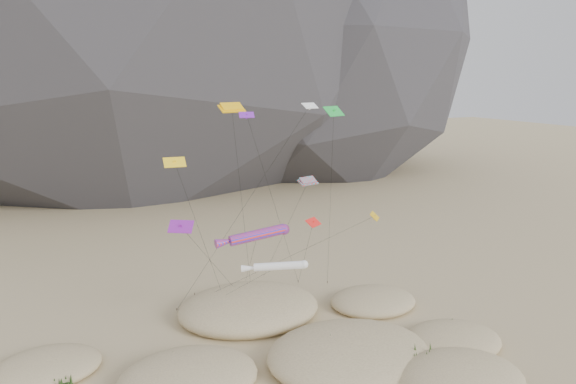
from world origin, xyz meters
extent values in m
ellipsoid|color=black|center=(56.00, 110.00, 38.00)|extent=(130.55, 126.41, 100.00)
ellipsoid|color=#CCB789|center=(11.49, -5.94, 0.78)|extent=(12.13, 10.31, 3.48)
ellipsoid|color=#CCB789|center=(-10.53, 4.89, 0.70)|extent=(12.88, 10.95, 3.13)
ellipsoid|color=#CCB789|center=(4.96, 2.36, 0.78)|extent=(16.79, 14.27, 3.47)
ellipsoid|color=#CCB789|center=(16.46, 0.78, 0.56)|extent=(10.44, 8.88, 2.49)
ellipsoid|color=#CCB789|center=(-0.10, 16.71, 0.87)|extent=(16.69, 14.18, 3.89)
ellipsoid|color=#CCB789|center=(14.67, 12.98, 0.56)|extent=(10.73, 9.12, 2.48)
ellipsoid|color=#CCB789|center=(-22.04, 12.78, 0.49)|extent=(9.95, 8.46, 2.17)
ellipsoid|color=black|center=(10.95, -2.64, 1.00)|extent=(3.27, 2.80, 0.98)
ellipsoid|color=black|center=(-10.77, 6.88, 0.80)|extent=(2.47, 2.11, 0.74)
ellipsoid|color=black|center=(-7.63, 7.63, 0.70)|extent=(2.05, 1.75, 0.61)
ellipsoid|color=black|center=(4.42, 2.89, 1.10)|extent=(3.02, 2.58, 0.91)
ellipsoid|color=black|center=(4.96, 5.37, 1.00)|extent=(2.62, 2.24, 0.79)
ellipsoid|color=black|center=(-0.23, 3.31, 0.90)|extent=(2.41, 2.06, 0.72)
ellipsoid|color=black|center=(17.18, 2.75, 0.60)|extent=(2.37, 2.03, 0.71)
ellipsoid|color=black|center=(-3.33, 17.05, 1.00)|extent=(2.70, 2.31, 0.81)
ellipsoid|color=black|center=(0.88, 13.37, 0.90)|extent=(2.26, 1.94, 0.68)
ellipsoid|color=black|center=(13.96, 14.84, 0.70)|extent=(2.13, 1.82, 0.64)
ellipsoid|color=black|center=(12.03, 11.73, 0.60)|extent=(1.84, 1.57, 0.55)
ellipsoid|color=black|center=(-20.54, 11.77, 0.50)|extent=(2.10, 1.79, 0.63)
cylinder|color=#3F2D1E|center=(-1.68, 20.16, 0.15)|extent=(0.08, 0.08, 0.30)
cylinder|color=#3F2D1E|center=(1.04, 22.43, 0.15)|extent=(0.08, 0.08, 0.30)
cylinder|color=#3F2D1E|center=(4.15, 24.12, 0.15)|extent=(0.08, 0.08, 0.30)
cylinder|color=#3F2D1E|center=(6.19, 22.37, 0.15)|extent=(0.08, 0.08, 0.30)
cylinder|color=#3F2D1E|center=(9.76, 23.80, 0.15)|extent=(0.08, 0.08, 0.30)
cylinder|color=#3F2D1E|center=(-4.24, 25.34, 0.15)|extent=(0.08, 0.08, 0.30)
cylinder|color=#3F2D1E|center=(13.19, 21.87, 0.15)|extent=(0.08, 0.08, 0.30)
cylinder|color=#3F2D1E|center=(-7.49, 21.56, 0.15)|extent=(0.08, 0.08, 0.30)
cylinder|color=#FF311A|center=(-1.18, 11.01, 11.41)|extent=(6.11, 1.18, 1.73)
sphere|color=#FF311A|center=(1.82, 10.97, 11.65)|extent=(1.16, 1.16, 1.16)
cone|color=#FF311A|center=(-4.49, 11.05, 11.11)|extent=(2.51, 1.02, 1.24)
cylinder|color=black|center=(0.99, 18.86, 5.71)|extent=(4.38, 15.72, 11.43)
cylinder|color=white|center=(-1.15, 5.63, 9.73)|extent=(4.66, 2.87, 1.10)
sphere|color=white|center=(0.99, 4.54, 9.92)|extent=(0.81, 0.81, 0.81)
cone|color=white|center=(-3.51, 6.82, 9.49)|extent=(2.06, 1.50, 0.82)
cylinder|color=black|center=(-2.27, 13.71, 4.87)|extent=(2.26, 16.18, 9.75)
cube|color=#F4B20C|center=(-1.88, 16.25, 24.10)|extent=(3.08, 1.77, 0.85)
cube|color=#F4B20C|center=(-1.88, 16.25, 24.33)|extent=(2.60, 1.42, 0.83)
cylinder|color=black|center=(0.49, 19.93, 12.05)|extent=(4.77, 7.39, 24.11)
cube|color=#FF1A1B|center=(4.65, 11.07, 16.52)|extent=(2.48, 1.59, 0.64)
cube|color=#FF1A1B|center=(4.65, 11.07, 16.73)|extent=(2.09, 1.29, 0.63)
cylinder|color=black|center=(5.53, 19.53, 8.26)|extent=(1.77, 16.93, 16.53)
cube|color=purple|center=(-1.31, 13.35, 23.59)|extent=(1.70, 1.16, 0.59)
cube|color=purple|center=(-1.31, 13.35, 23.44)|extent=(0.22, 0.21, 0.53)
cylinder|color=black|center=(4.22, 18.57, 11.82)|extent=(11.10, 10.48, 23.56)
cube|color=purple|center=(-10.03, 7.41, 14.22)|extent=(2.46, 2.08, 0.97)
cube|color=purple|center=(-10.03, 7.41, 14.07)|extent=(0.41, 0.43, 0.74)
cylinder|color=black|center=(-4.50, 14.92, 7.13)|extent=(11.10, 15.04, 14.19)
cube|color=red|center=(4.14, 8.78, 12.69)|extent=(2.06, 1.78, 0.69)
cube|color=red|center=(4.14, 8.78, 12.54)|extent=(0.30, 0.29, 0.63)
cylinder|color=black|center=(6.95, 16.29, 6.37)|extent=(5.64, 15.04, 12.66)
cube|color=#DDA50B|center=(12.47, 9.98, 12.19)|extent=(1.85, 1.92, 0.79)
cube|color=#DDA50B|center=(12.47, 9.98, 12.04)|extent=(0.35, 0.35, 0.60)
cylinder|color=black|center=(2.49, 15.77, 6.12)|extent=(19.99, 11.61, 12.16)
cube|color=yellow|center=(-9.11, 12.70, 19.28)|extent=(2.20, 1.22, 0.88)
cube|color=yellow|center=(-9.11, 12.70, 19.13)|extent=(0.28, 0.31, 0.71)
cylinder|color=black|center=(-5.40, 16.43, 9.66)|extent=(7.46, 7.49, 19.24)
cube|color=white|center=(6.99, 15.32, 24.25)|extent=(1.94, 1.30, 0.62)
cube|color=white|center=(6.99, 15.32, 24.10)|extent=(0.24, 0.20, 0.62)
cylinder|color=black|center=(-0.25, 18.44, 12.15)|extent=(14.51, 6.28, 24.21)
cube|color=green|center=(8.33, 12.28, 23.77)|extent=(2.69, 1.96, 1.04)
cube|color=green|center=(8.33, 12.28, 23.62)|extent=(0.40, 0.43, 0.81)
cylinder|color=black|center=(10.76, 17.07, 11.91)|extent=(4.89, 9.62, 23.73)
camera|label=1|loc=(-21.79, -40.95, 27.61)|focal=35.00mm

